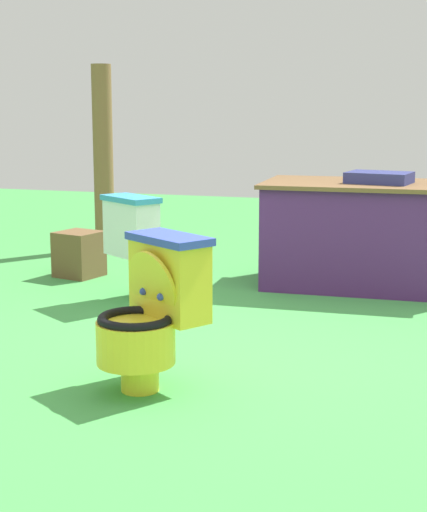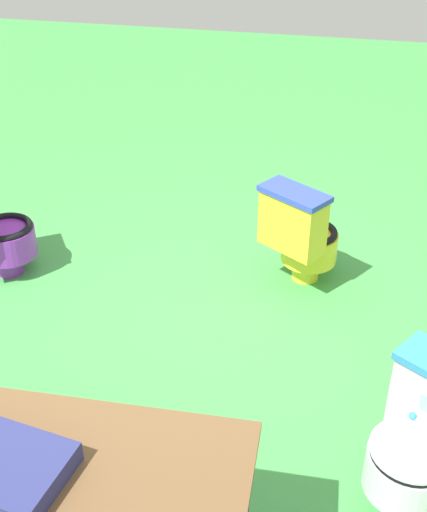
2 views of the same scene
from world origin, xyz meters
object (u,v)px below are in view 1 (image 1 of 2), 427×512
(toilet_white, at_px, (145,247))
(wooden_post, at_px, (103,158))
(vendor_table, at_px, (364,234))
(small_crate, at_px, (79,254))
(toilet_yellow, at_px, (152,311))

(toilet_white, bearing_deg, wooden_post, 155.97)
(wooden_post, bearing_deg, vendor_table, -18.58)
(vendor_table, bearing_deg, toilet_white, -147.03)
(toilet_white, distance_m, small_crate, 0.99)
(toilet_white, relative_size, vendor_table, 0.49)
(vendor_table, height_order, wooden_post, wooden_post)
(toilet_yellow, height_order, small_crate, toilet_yellow)
(wooden_post, bearing_deg, small_crate, -74.52)
(toilet_yellow, distance_m, vendor_table, 2.59)
(wooden_post, xyz_separation_m, small_crate, (0.32, -1.16, -0.66))
(toilet_white, relative_size, wooden_post, 0.43)
(toilet_white, height_order, small_crate, toilet_white)
(toilet_yellow, bearing_deg, wooden_post, -28.94)
(toilet_yellow, distance_m, toilet_white, 1.75)
(toilet_yellow, height_order, wooden_post, wooden_post)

